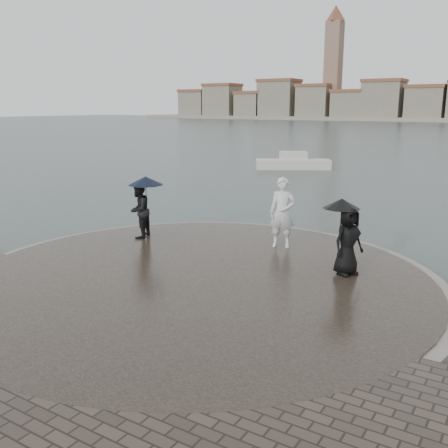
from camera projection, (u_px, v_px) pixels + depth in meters
The scene contains 6 objects.
ground at pixel (98, 341), 10.03m from camera, with size 400.00×400.00×0.00m, color #2B3835.
kerb_ring at pixel (197, 282), 12.88m from camera, with size 12.50×12.50×0.32m, color gray.
quay_tip at pixel (197, 282), 12.87m from camera, with size 11.90×11.90×0.36m, color #2D261E.
statue at pixel (282, 213), 15.18m from camera, with size 0.78×0.51×2.15m, color silver.
visitor_left at pixel (140, 203), 16.24m from camera, with size 1.28×1.20×2.04m.
visitor_right at pixel (347, 233), 12.70m from camera, with size 1.18×1.10×1.95m.
Camera 1 is at (7.05, -6.46, 4.59)m, focal length 40.00 mm.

